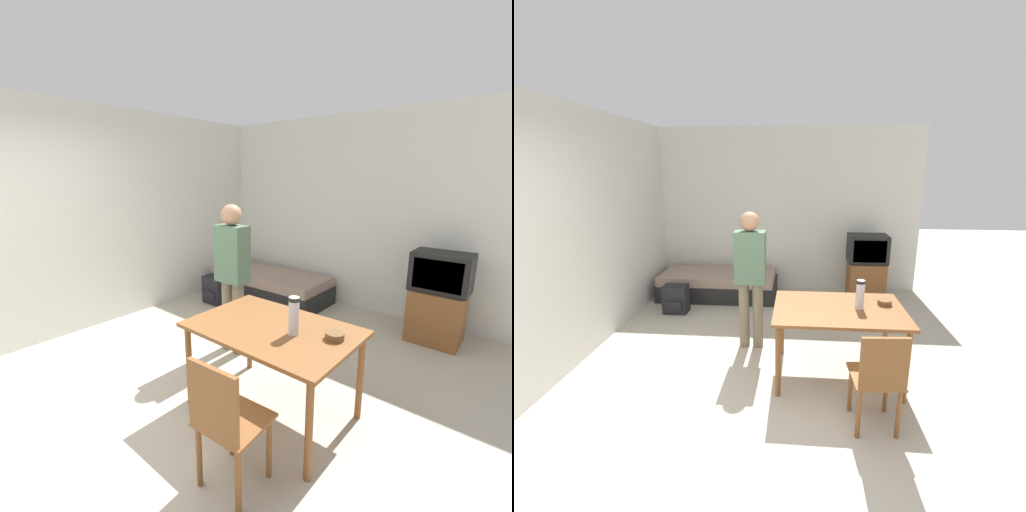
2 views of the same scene
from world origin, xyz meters
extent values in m
plane|color=#B2A893|center=(0.00, 0.00, 0.00)|extent=(20.00, 20.00, 0.00)
cube|color=silver|center=(0.00, 3.67, 1.35)|extent=(4.80, 0.06, 2.70)
cube|color=silver|center=(-1.93, 1.82, 1.35)|extent=(0.06, 4.64, 2.70)
cube|color=black|center=(-0.86, 3.14, 0.13)|extent=(1.86, 0.84, 0.26)
cube|color=gray|center=(-0.86, 3.14, 0.33)|extent=(1.81, 0.82, 0.14)
cube|color=brown|center=(1.50, 3.22, 0.30)|extent=(0.55, 0.49, 0.60)
cube|color=black|center=(1.50, 3.22, 0.82)|extent=(0.60, 0.41, 0.44)
cube|color=black|center=(1.50, 3.02, 0.82)|extent=(0.49, 0.01, 0.34)
cube|color=brown|center=(0.82, 1.02, 0.72)|extent=(1.25, 0.86, 0.03)
cylinder|color=brown|center=(0.26, 0.65, 0.35)|extent=(0.05, 0.05, 0.70)
cylinder|color=brown|center=(1.38, 0.65, 0.35)|extent=(0.05, 0.05, 0.70)
cylinder|color=brown|center=(0.26, 1.39, 0.35)|extent=(0.05, 0.05, 0.70)
cylinder|color=brown|center=(1.38, 1.39, 0.35)|extent=(0.05, 0.05, 0.70)
cube|color=brown|center=(1.05, 0.35, 0.44)|extent=(0.41, 0.41, 0.02)
cube|color=brown|center=(1.06, 0.18, 0.66)|extent=(0.35, 0.05, 0.42)
cylinder|color=brown|center=(1.19, 0.51, 0.21)|extent=(0.04, 0.04, 0.43)
cylinder|color=brown|center=(0.88, 0.49, 0.21)|extent=(0.04, 0.04, 0.43)
cylinder|color=brown|center=(1.21, 0.21, 0.21)|extent=(0.04, 0.04, 0.43)
cylinder|color=brown|center=(0.90, 0.19, 0.21)|extent=(0.04, 0.04, 0.43)
cylinder|color=#6B604C|center=(-0.19, 1.54, 0.39)|extent=(0.12, 0.12, 0.79)
cylinder|color=#6B604C|center=(-0.03, 1.54, 0.39)|extent=(0.12, 0.12, 0.79)
cube|color=#4C6B51|center=(-0.11, 1.54, 1.08)|extent=(0.34, 0.20, 0.59)
sphere|color=#A87A5B|center=(-0.11, 1.54, 1.48)|extent=(0.21, 0.21, 0.21)
cylinder|color=#B7B7BC|center=(1.01, 1.02, 0.88)|extent=(0.08, 0.08, 0.29)
cylinder|color=black|center=(1.01, 1.02, 1.00)|extent=(0.08, 0.08, 0.03)
cylinder|color=brown|center=(1.28, 1.14, 0.76)|extent=(0.14, 0.14, 0.05)
cube|color=black|center=(-1.33, 2.42, 0.20)|extent=(0.34, 0.23, 0.41)
cube|color=black|center=(-1.33, 2.29, 0.14)|extent=(0.24, 0.03, 0.14)
camera|label=1|loc=(2.29, -0.91, 1.85)|focal=24.00mm
camera|label=2|loc=(0.41, -2.10, 2.04)|focal=24.00mm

